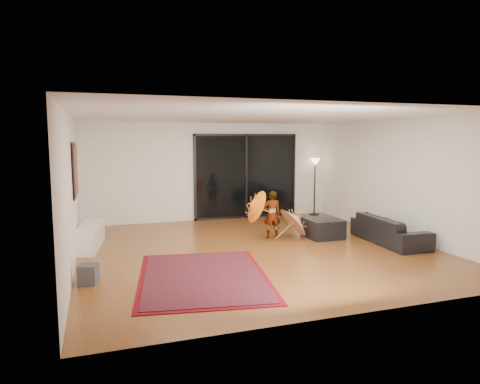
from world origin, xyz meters
name	(u,v)px	position (x,y,z in m)	size (l,w,h in m)	color
floor	(256,249)	(0.00, 0.00, 0.00)	(7.00, 7.00, 0.00)	brown
ceiling	(257,116)	(0.00, 0.00, 2.70)	(7.00, 7.00, 0.00)	white
wall_back	(212,172)	(0.00, 3.50, 1.35)	(7.00, 7.00, 0.00)	silver
wall_front	(357,211)	(0.00, -3.50, 1.35)	(7.00, 7.00, 0.00)	silver
wall_left	(71,191)	(-3.50, 0.00, 1.35)	(7.00, 7.00, 0.00)	silver
wall_right	(400,179)	(3.50, 0.00, 1.35)	(7.00, 7.00, 0.00)	silver
sliding_door	(246,176)	(1.00, 3.47, 1.20)	(3.06, 0.07, 2.40)	black
painting	(75,170)	(-3.46, 1.00, 1.65)	(0.04, 1.28, 1.08)	black
media_console	(90,236)	(-3.25, 1.27, 0.23)	(0.42, 1.66, 0.46)	white
speaker	(88,274)	(-3.25, -1.16, 0.16)	(0.27, 0.27, 0.31)	#424244
persian_rug	(203,276)	(-1.47, -1.40, 0.01)	(2.50, 3.18, 0.02)	#600811
sofa	(389,230)	(2.95, -0.41, 0.29)	(1.99, 0.78, 0.58)	black
ottoman	(323,228)	(1.82, 0.48, 0.22)	(0.76, 0.76, 0.43)	black
floor_lamp	(315,170)	(3.10, 3.25, 1.34)	(0.29, 0.29, 1.69)	black
child	(272,214)	(0.70, 0.84, 0.54)	(0.40, 0.26, 1.09)	#999999
parasol_orange	(250,208)	(0.15, 0.79, 0.73)	(0.47, 0.76, 0.83)	orange
parasol_white	(299,216)	(1.30, 0.69, 0.50)	(0.66, 0.81, 0.93)	silver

